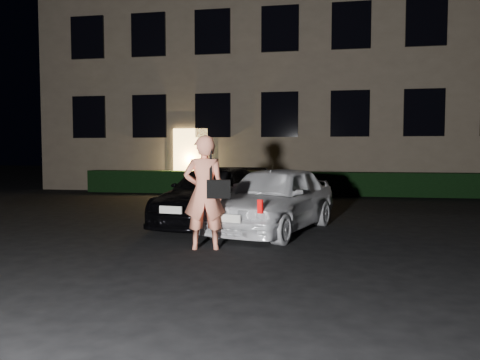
# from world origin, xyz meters

# --- Properties ---
(ground) EXTENTS (80.00, 80.00, 0.00)m
(ground) POSITION_xyz_m (0.00, 0.00, 0.00)
(ground) COLOR black
(ground) RESTS_ON ground
(building) EXTENTS (20.00, 8.11, 12.00)m
(building) POSITION_xyz_m (-0.00, 14.99, 6.00)
(building) COLOR brown
(building) RESTS_ON ground
(hedge) EXTENTS (15.00, 0.70, 0.85)m
(hedge) POSITION_xyz_m (0.00, 10.50, 0.42)
(hedge) COLOR black
(hedge) RESTS_ON ground
(sedan) EXTENTS (2.28, 4.43, 1.23)m
(sedan) POSITION_xyz_m (-0.79, 3.49, 0.61)
(sedan) COLOR black
(sedan) RESTS_ON ground
(hatch) EXTENTS (2.65, 4.19, 1.33)m
(hatch) POSITION_xyz_m (0.70, 2.49, 0.67)
(hatch) COLOR white
(hatch) RESTS_ON ground
(man) EXTENTS (0.85, 0.59, 1.87)m
(man) POSITION_xyz_m (-0.24, 0.54, 0.94)
(man) COLOR #FB8E6C
(man) RESTS_ON ground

